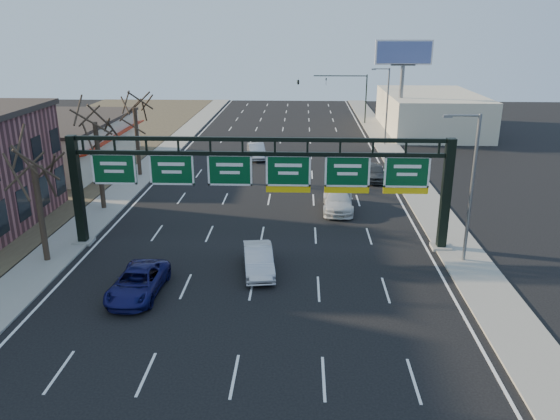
{
  "coord_description": "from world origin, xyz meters",
  "views": [
    {
      "loc": [
        2.66,
        -24.94,
        13.71
      ],
      "look_at": [
        1.4,
        5.91,
        3.2
      ],
      "focal_mm": 35.0,
      "sensor_mm": 36.0,
      "label": 1
    }
  ],
  "objects_px": {
    "sign_gantry": "(262,177)",
    "car_white_wagon": "(338,200)",
    "car_silver_sedan": "(258,260)",
    "car_blue_suv": "(138,282)"
  },
  "relations": [
    {
      "from": "car_blue_suv",
      "to": "sign_gantry",
      "type": "bearing_deg",
      "value": 51.3
    },
    {
      "from": "car_white_wagon",
      "to": "car_blue_suv",
      "type": "bearing_deg",
      "value": -125.95
    },
    {
      "from": "car_blue_suv",
      "to": "car_white_wagon",
      "type": "relative_size",
      "value": 0.92
    },
    {
      "from": "sign_gantry",
      "to": "car_white_wagon",
      "type": "relative_size",
      "value": 4.4
    },
    {
      "from": "sign_gantry",
      "to": "car_white_wagon",
      "type": "xyz_separation_m",
      "value": [
        5.36,
        7.58,
        -3.82
      ]
    },
    {
      "from": "car_silver_sedan",
      "to": "car_white_wagon",
      "type": "relative_size",
      "value": 0.83
    },
    {
      "from": "car_blue_suv",
      "to": "car_silver_sedan",
      "type": "height_order",
      "value": "car_silver_sedan"
    },
    {
      "from": "car_blue_suv",
      "to": "car_white_wagon",
      "type": "bearing_deg",
      "value": 54.16
    },
    {
      "from": "sign_gantry",
      "to": "car_blue_suv",
      "type": "distance_m",
      "value": 10.14
    },
    {
      "from": "car_silver_sedan",
      "to": "sign_gantry",
      "type": "bearing_deg",
      "value": 82.64
    }
  ]
}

